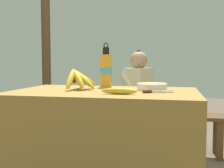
{
  "coord_description": "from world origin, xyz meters",
  "views": [
    {
      "loc": [
        0.43,
        -1.76,
        0.95
      ],
      "look_at": [
        0.04,
        0.05,
        0.81
      ],
      "focal_mm": 45.0,
      "sensor_mm": 36.0,
      "label": 1
    }
  ],
  "objects_px": {
    "serving_bowl": "(152,86)",
    "banana_bunch_ripe": "(79,79)",
    "water_bottle": "(106,70)",
    "seated_vendor": "(134,94)",
    "support_post_near": "(46,37)",
    "loose_banana_front": "(119,91)",
    "knife": "(154,91)",
    "wooden_bench": "(141,118)",
    "banana_bunch_green": "(192,108)"
  },
  "relations": [
    {
      "from": "water_bottle",
      "to": "banana_bunch_ripe",
      "type": "bearing_deg",
      "value": -118.76
    },
    {
      "from": "serving_bowl",
      "to": "banana_bunch_ripe",
      "type": "bearing_deg",
      "value": -172.42
    },
    {
      "from": "knife",
      "to": "wooden_bench",
      "type": "height_order",
      "value": "knife"
    },
    {
      "from": "water_bottle",
      "to": "banana_bunch_green",
      "type": "relative_size",
      "value": 1.18
    },
    {
      "from": "wooden_bench",
      "to": "water_bottle",
      "type": "bearing_deg",
      "value": -99.97
    },
    {
      "from": "knife",
      "to": "banana_bunch_green",
      "type": "height_order",
      "value": "knife"
    },
    {
      "from": "seated_vendor",
      "to": "support_post_near",
      "type": "distance_m",
      "value": 1.27
    },
    {
      "from": "wooden_bench",
      "to": "seated_vendor",
      "type": "bearing_deg",
      "value": -164.88
    },
    {
      "from": "serving_bowl",
      "to": "water_bottle",
      "type": "relative_size",
      "value": 0.61
    },
    {
      "from": "knife",
      "to": "wooden_bench",
      "type": "relative_size",
      "value": 0.11
    },
    {
      "from": "seated_vendor",
      "to": "banana_bunch_green",
      "type": "bearing_deg",
      "value": -160.17
    },
    {
      "from": "water_bottle",
      "to": "support_post_near",
      "type": "distance_m",
      "value": 1.51
    },
    {
      "from": "knife",
      "to": "support_post_near",
      "type": "relative_size",
      "value": 0.08
    },
    {
      "from": "seated_vendor",
      "to": "wooden_bench",
      "type": "bearing_deg",
      "value": -147.17
    },
    {
      "from": "knife",
      "to": "support_post_near",
      "type": "height_order",
      "value": "support_post_near"
    },
    {
      "from": "serving_bowl",
      "to": "water_bottle",
      "type": "xyz_separation_m",
      "value": [
        -0.35,
        0.17,
        0.1
      ]
    },
    {
      "from": "serving_bowl",
      "to": "banana_bunch_green",
      "type": "distance_m",
      "value": 1.17
    },
    {
      "from": "banana_bunch_ripe",
      "to": "water_bottle",
      "type": "distance_m",
      "value": 0.27
    },
    {
      "from": "loose_banana_front",
      "to": "banana_bunch_green",
      "type": "bearing_deg",
      "value": 70.26
    },
    {
      "from": "water_bottle",
      "to": "wooden_bench",
      "type": "distance_m",
      "value": 1.07
    },
    {
      "from": "banana_bunch_ripe",
      "to": "banana_bunch_green",
      "type": "relative_size",
      "value": 1.19
    },
    {
      "from": "banana_bunch_ripe",
      "to": "serving_bowl",
      "type": "distance_m",
      "value": 0.49
    },
    {
      "from": "wooden_bench",
      "to": "seated_vendor",
      "type": "xyz_separation_m",
      "value": [
        -0.07,
        -0.02,
        0.26
      ]
    },
    {
      "from": "banana_bunch_ripe",
      "to": "water_bottle",
      "type": "xyz_separation_m",
      "value": [
        0.13,
        0.23,
        0.06
      ]
    },
    {
      "from": "water_bottle",
      "to": "serving_bowl",
      "type": "bearing_deg",
      "value": -25.72
    },
    {
      "from": "serving_bowl",
      "to": "support_post_near",
      "type": "bearing_deg",
      "value": 137.07
    },
    {
      "from": "seated_vendor",
      "to": "support_post_near",
      "type": "xyz_separation_m",
      "value": [
        -1.09,
        0.19,
        0.63
      ]
    },
    {
      "from": "support_post_near",
      "to": "banana_bunch_green",
      "type": "bearing_deg",
      "value": -5.79
    },
    {
      "from": "wooden_bench",
      "to": "loose_banana_front",
      "type": "bearing_deg",
      "value": -88.79
    },
    {
      "from": "loose_banana_front",
      "to": "wooden_bench",
      "type": "xyz_separation_m",
      "value": [
        -0.03,
        1.37,
        -0.43
      ]
    },
    {
      "from": "water_bottle",
      "to": "banana_bunch_green",
      "type": "xyz_separation_m",
      "value": [
        0.68,
        0.91,
        -0.41
      ]
    },
    {
      "from": "serving_bowl",
      "to": "banana_bunch_green",
      "type": "height_order",
      "value": "serving_bowl"
    },
    {
      "from": "banana_bunch_ripe",
      "to": "wooden_bench",
      "type": "height_order",
      "value": "banana_bunch_ripe"
    },
    {
      "from": "seated_vendor",
      "to": "support_post_near",
      "type": "height_order",
      "value": "support_post_near"
    },
    {
      "from": "water_bottle",
      "to": "wooden_bench",
      "type": "height_order",
      "value": "water_bottle"
    },
    {
      "from": "loose_banana_front",
      "to": "seated_vendor",
      "type": "distance_m",
      "value": 1.36
    },
    {
      "from": "wooden_bench",
      "to": "serving_bowl",
      "type": "bearing_deg",
      "value": -79.8
    },
    {
      "from": "banana_bunch_ripe",
      "to": "seated_vendor",
      "type": "height_order",
      "value": "seated_vendor"
    },
    {
      "from": "seated_vendor",
      "to": "loose_banana_front",
      "type": "bearing_deg",
      "value": 111.72
    },
    {
      "from": "banana_bunch_ripe",
      "to": "banana_bunch_green",
      "type": "bearing_deg",
      "value": 54.8
    },
    {
      "from": "loose_banana_front",
      "to": "knife",
      "type": "height_order",
      "value": "loose_banana_front"
    },
    {
      "from": "serving_bowl",
      "to": "knife",
      "type": "xyz_separation_m",
      "value": [
        0.02,
        -0.17,
        -0.02
      ]
    },
    {
      "from": "seated_vendor",
      "to": "serving_bowl",
      "type": "bearing_deg",
      "value": 121.47
    },
    {
      "from": "banana_bunch_ripe",
      "to": "knife",
      "type": "xyz_separation_m",
      "value": [
        0.51,
        -0.1,
        -0.06
      ]
    },
    {
      "from": "water_bottle",
      "to": "support_post_near",
      "type": "relative_size",
      "value": 0.13
    },
    {
      "from": "banana_bunch_ripe",
      "to": "support_post_near",
      "type": "relative_size",
      "value": 0.13
    },
    {
      "from": "seated_vendor",
      "to": "support_post_near",
      "type": "bearing_deg",
      "value": 7.72
    },
    {
      "from": "banana_bunch_ripe",
      "to": "knife",
      "type": "relative_size",
      "value": 1.74
    },
    {
      "from": "loose_banana_front",
      "to": "support_post_near",
      "type": "distance_m",
      "value": 1.99
    },
    {
      "from": "banana_bunch_green",
      "to": "support_post_near",
      "type": "xyz_separation_m",
      "value": [
        -1.67,
        0.17,
        0.76
      ]
    }
  ]
}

